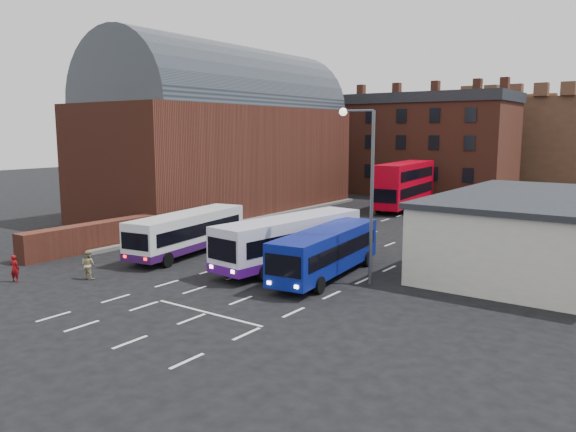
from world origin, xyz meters
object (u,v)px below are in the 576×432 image
Objects in this scene: bus_blue at (326,249)px; pedestrian_red at (15,268)px; pedestrian_beige at (88,265)px; bus_red_double at (404,185)px; bus_white_outbound at (188,230)px; bus_white_inbound at (290,237)px; street_lamp at (366,179)px.

pedestrian_red is (-12.74, -10.28, -0.81)m from bus_blue.
bus_red_double is at bearing -106.39° from pedestrian_beige.
bus_white_outbound is 0.92× the size of bus_white_inbound.
bus_blue is 28.19m from bus_red_double.
bus_red_double is at bearing 109.95° from street_lamp.
street_lamp is at bearing -160.37° from pedestrian_beige.
street_lamp is at bearing 173.67° from bus_blue.
bus_white_outbound reaches higher than pedestrian_red.
street_lamp is at bearing 176.60° from bus_white_inbound.
street_lamp reaches higher than pedestrian_beige.
bus_red_double is at bearing 76.10° from bus_white_outbound.
pedestrian_beige is (-7.11, -8.59, -0.93)m from bus_white_inbound.
street_lamp is 15.32m from pedestrian_beige.
bus_white_inbound is (7.21, 1.15, 0.14)m from bus_white_outbound.
bus_white_outbound is 1.03× the size of bus_blue.
pedestrian_beige is at bearing 79.91° from bus_red_double.
bus_red_double is 7.65× the size of pedestrian_beige.
street_lamp is (9.85, -27.14, 2.93)m from bus_red_double.
street_lamp reaches higher than pedestrian_red.
bus_white_inbound is 7.48× the size of pedestrian_red.
bus_white_outbound is 7.30m from bus_white_inbound.
bus_blue is 0.81× the size of bus_red_double.
pedestrian_beige is at bearing 30.81° from bus_blue.
bus_red_double is 1.32× the size of street_lamp.
street_lamp is at bearing 104.05° from bus_red_double.
pedestrian_red is (-2.54, -10.02, -0.84)m from bus_white_outbound.
bus_white_outbound is 10.20m from bus_blue.
bus_blue is 6.71× the size of pedestrian_red.
pedestrian_beige is at bearing -97.68° from bus_white_outbound.
bus_white_outbound is 10.37m from pedestrian_red.
bus_white_inbound reaches higher than bus_white_outbound.
bus_white_inbound is at bearing -141.85° from pedestrian_beige.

